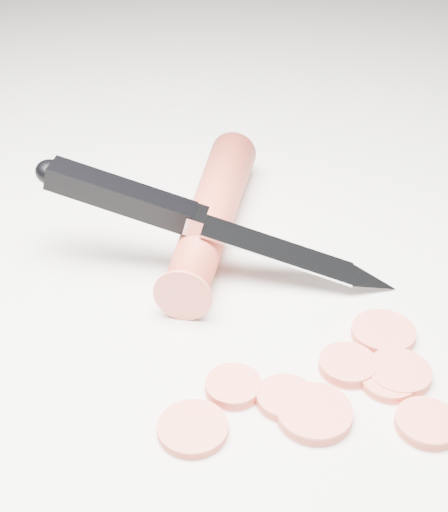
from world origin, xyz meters
TOP-DOWN VIEW (x-y plane):
  - ground at (0.00, 0.00)m, footprint 2.40×2.40m
  - carrot at (0.05, 0.11)m, footprint 0.16×0.17m
  - carrot_slice_0 at (-0.05, -0.05)m, footprint 0.04×0.04m
  - carrot_slice_1 at (-0.02, -0.03)m, footprint 0.03×0.03m
  - carrot_slice_2 at (0.06, -0.07)m, footprint 0.03×0.03m
  - carrot_slice_3 at (0.07, -0.07)m, footprint 0.04×0.04m
  - carrot_slice_4 at (0.08, -0.04)m, footprint 0.04×0.04m
  - carrot_slice_5 at (0.01, -0.07)m, footprint 0.04×0.04m
  - carrot_slice_6 at (0.05, -0.11)m, footprint 0.03×0.03m
  - carrot_slice_7 at (0.05, -0.05)m, footprint 0.03×0.03m
  - carrot_slice_8 at (-0.00, -0.06)m, footprint 0.03×0.03m
  - kitchen_knife at (0.03, 0.07)m, footprint 0.20×0.18m

SIDE VIEW (x-z plane):
  - ground at x=0.00m, z-range 0.00..0.00m
  - carrot_slice_0 at x=-0.05m, z-range 0.00..0.01m
  - carrot_slice_2 at x=0.06m, z-range 0.00..0.01m
  - carrot_slice_4 at x=0.08m, z-range 0.00..0.01m
  - carrot_slice_8 at x=0.00m, z-range 0.00..0.01m
  - carrot_slice_3 at x=0.07m, z-range 0.00..0.01m
  - carrot_slice_6 at x=0.05m, z-range 0.00..0.01m
  - carrot_slice_1 at x=-0.02m, z-range 0.00..0.01m
  - carrot_slice_5 at x=0.01m, z-range 0.00..0.01m
  - carrot_slice_7 at x=0.05m, z-range 0.00..0.01m
  - carrot at x=0.05m, z-range 0.00..0.04m
  - kitchen_knife at x=0.03m, z-range 0.00..0.08m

